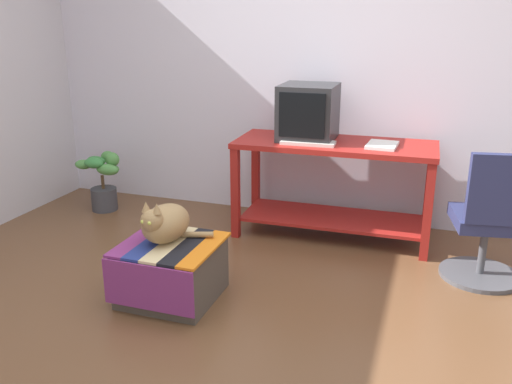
% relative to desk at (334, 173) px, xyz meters
% --- Properties ---
extents(ground_plane, '(14.00, 14.00, 0.00)m').
position_rel_desk_xyz_m(ground_plane, '(-0.31, -1.60, -0.52)').
color(ground_plane, brown).
extents(back_wall, '(8.00, 0.10, 2.60)m').
position_rel_desk_xyz_m(back_wall, '(-0.31, 0.45, 0.78)').
color(back_wall, silver).
rests_on(back_wall, ground_plane).
extents(desk, '(1.51, 0.63, 0.76)m').
position_rel_desk_xyz_m(desk, '(0.00, 0.00, 0.00)').
color(desk, maroon).
rests_on(desk, ground_plane).
extents(tv_monitor, '(0.42, 0.46, 0.42)m').
position_rel_desk_xyz_m(tv_monitor, '(-0.22, 0.04, 0.44)').
color(tv_monitor, '#28282B').
rests_on(tv_monitor, desk).
extents(keyboard, '(0.41, 0.17, 0.02)m').
position_rel_desk_xyz_m(keyboard, '(-0.18, -0.14, 0.25)').
color(keyboard, beige).
rests_on(keyboard, desk).
extents(book, '(0.22, 0.29, 0.02)m').
position_rel_desk_xyz_m(book, '(0.35, -0.04, 0.25)').
color(book, white).
rests_on(book, desk).
extents(ottoman_with_blanket, '(0.57, 0.57, 0.36)m').
position_rel_desk_xyz_m(ottoman_with_blanket, '(-0.73, -1.32, -0.33)').
color(ottoman_with_blanket, '#4C4238').
rests_on(ottoman_with_blanket, ground_plane).
extents(cat, '(0.40, 0.40, 0.29)m').
position_rel_desk_xyz_m(cat, '(-0.77, -1.30, -0.03)').
color(cat, '#9E7A4C').
rests_on(cat, ottoman_with_blanket).
extents(potted_plant, '(0.45, 0.35, 0.54)m').
position_rel_desk_xyz_m(potted_plant, '(-2.04, -0.07, -0.24)').
color(potted_plant, '#3D3D42').
rests_on(potted_plant, ground_plane).
extents(office_chair, '(0.52, 0.52, 0.89)m').
position_rel_desk_xyz_m(office_chair, '(1.09, -0.46, -0.13)').
color(office_chair, '#4C4C51').
rests_on(office_chair, ground_plane).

